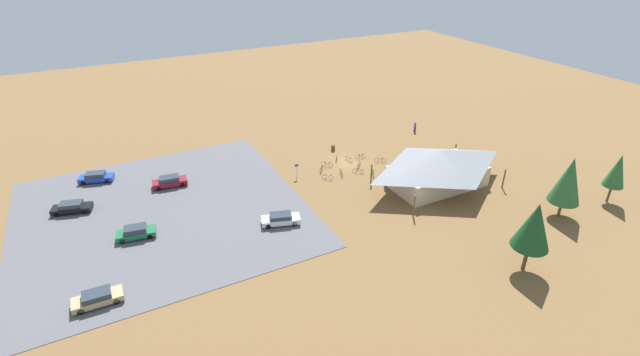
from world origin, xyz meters
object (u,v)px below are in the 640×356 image
object	(u,v)px
pine_west	(534,226)
car_black_aisle_side	(72,207)
bicycle_red_near_porch	(359,171)
bicycle_yellow_mid_cluster	(359,165)
bicycle_yellow_trailside	(341,173)
bicycle_white_lone_east	(328,177)
lot_sign	(297,168)
car_maroon_mid_lot	(170,181)
bicycle_orange_edge_north	(336,159)
car_tan_end_stall	(97,298)
visitor_near_lot	(415,127)
bicycle_silver_back_row	(349,159)
bicycle_teal_by_bin	(373,173)
bicycle_green_lone_west	(321,169)
car_white_front_row	(281,219)
pine_far_west	(617,171)
trash_bin	(333,148)
car_blue_inner_stall	(96,177)
bicycle_purple_yard_left	(381,160)
bicycle_blue_edge_south	(327,164)
pine_far_east	(569,180)
car_green_by_curb	(136,232)
bicycle_black_near_sign	(360,156)
bike_pavilion	(438,166)

from	to	relation	value
pine_west	car_black_aisle_side	distance (m)	53.18
pine_west	bicycle_red_near_porch	xyz separation A→B (m)	(3.86, -26.06, -5.07)
bicycle_yellow_mid_cluster	bicycle_yellow_trailside	distance (m)	3.78
bicycle_white_lone_east	bicycle_yellow_trailside	size ratio (longest dim) A/B	0.78
lot_sign	car_maroon_mid_lot	world-z (taller)	lot_sign
bicycle_orange_edge_north	car_tan_end_stall	world-z (taller)	car_tan_end_stall
visitor_near_lot	bicycle_silver_back_row	bearing A→B (deg)	16.47
bicycle_teal_by_bin	pine_west	bearing A→B (deg)	95.67
bicycle_orange_edge_north	bicycle_yellow_trailside	bearing A→B (deg)	70.01
bicycle_green_lone_west	car_white_front_row	distance (m)	14.36
pine_far_west	visitor_near_lot	world-z (taller)	pine_far_west
trash_bin	bicycle_teal_by_bin	bearing A→B (deg)	95.13
bicycle_green_lone_west	car_blue_inner_stall	distance (m)	31.57
pine_west	bicycle_silver_back_row	bearing A→B (deg)	-84.05
bicycle_yellow_mid_cluster	bicycle_purple_yard_left	xyz separation A→B (m)	(-3.80, 0.05, 0.01)
pine_west	car_tan_end_stall	world-z (taller)	pine_west
visitor_near_lot	bicycle_teal_by_bin	bearing A→B (deg)	33.79
car_maroon_mid_lot	bicycle_silver_back_row	bearing A→B (deg)	169.86
bicycle_blue_edge_south	bicycle_silver_back_row	bearing A→B (deg)	-179.66
car_blue_inner_stall	visitor_near_lot	distance (m)	51.15
pine_far_east	pine_west	xyz separation A→B (m)	(12.08, 5.14, 0.44)
pine_far_east	bicycle_silver_back_row	size ratio (longest dim) A/B	4.71
lot_sign	bicycle_purple_yard_left	distance (m)	13.45
bicycle_orange_edge_north	car_green_by_curb	xyz separation A→B (m)	(29.81, 6.64, 0.36)
bicycle_black_near_sign	trash_bin	bearing A→B (deg)	-63.75
bicycle_orange_edge_north	bicycle_silver_back_row	xyz separation A→B (m)	(-1.73, 0.78, -0.02)
bicycle_red_near_porch	visitor_near_lot	bearing A→B (deg)	-152.56
trash_bin	bicycle_yellow_trailside	xyz separation A→B (m)	(3.06, 8.06, -0.09)
car_blue_inner_stall	car_maroon_mid_lot	size ratio (longest dim) A/B	1.01
lot_sign	pine_far_east	distance (m)	34.34
trash_bin	bicycle_green_lone_west	distance (m)	7.66
bike_pavilion	car_black_aisle_side	size ratio (longest dim) A/B	3.16
bicycle_white_lone_east	bike_pavilion	bearing A→B (deg)	146.50
bicycle_purple_yard_left	car_maroon_mid_lot	xyz separation A→B (m)	(29.89, -7.04, 0.38)
lot_sign	car_blue_inner_stall	distance (m)	27.98
pine_far_east	bicycle_green_lone_west	distance (m)	31.76
bicycle_purple_yard_left	pine_far_west	bearing A→B (deg)	130.23
bicycle_yellow_trailside	bicycle_black_near_sign	bearing A→B (deg)	-146.98
bicycle_silver_back_row	bicycle_white_lone_east	bearing A→B (deg)	32.94
bicycle_black_near_sign	car_maroon_mid_lot	size ratio (longest dim) A/B	0.36
pine_far_west	bike_pavilion	bearing A→B (deg)	-39.06
bicycle_red_near_porch	bicycle_black_near_sign	bearing A→B (deg)	-124.84
bicycle_teal_by_bin	bicycle_blue_edge_south	bearing A→B (deg)	-51.00
bicycle_black_near_sign	bicycle_yellow_mid_cluster	bearing A→B (deg)	54.49
bike_pavilion	bicycle_red_near_porch	world-z (taller)	bike_pavilion
lot_sign	pine_far_east	bearing A→B (deg)	135.57
pine_west	car_maroon_mid_lot	distance (m)	45.35
pine_far_west	car_white_front_row	size ratio (longest dim) A/B	1.37
car_maroon_mid_lot	pine_far_east	bearing A→B (deg)	144.21
bicycle_teal_by_bin	bicycle_yellow_trailside	distance (m)	4.51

